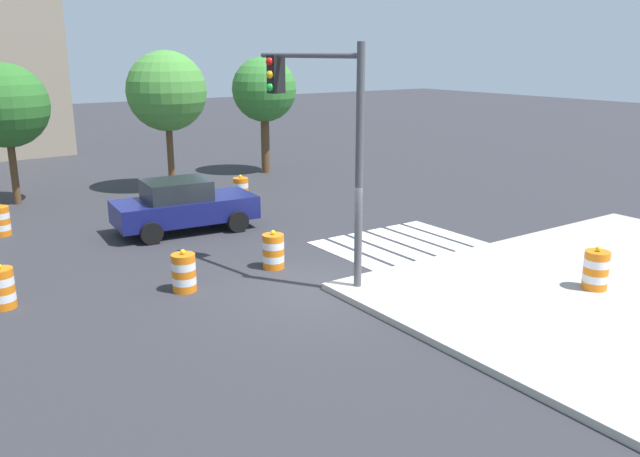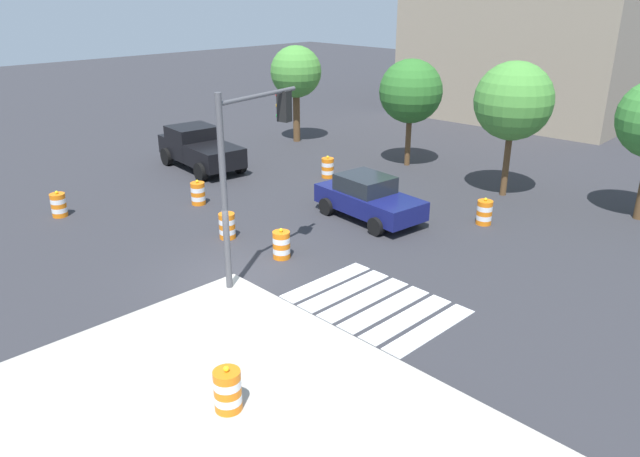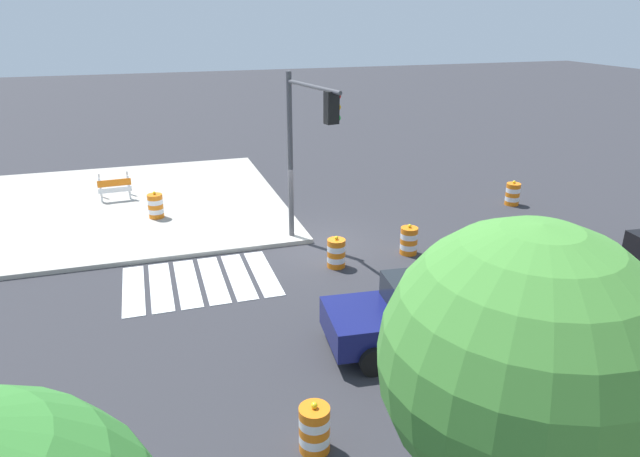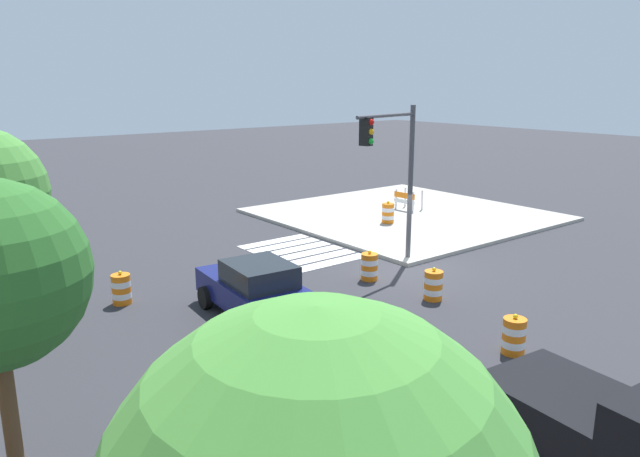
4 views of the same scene
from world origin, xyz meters
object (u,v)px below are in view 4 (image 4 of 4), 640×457
(traffic_barrel_on_sidewalk, at_px, (388,213))
(sports_car, at_px, (256,289))
(traffic_light_pole, at_px, (394,158))
(traffic_barrel_crosswalk_end, at_px, (514,336))
(traffic_barrel_median_far, at_px, (121,289))
(traffic_barrel_median_near, at_px, (273,403))
(traffic_barrel_lane_center, at_px, (369,267))
(traffic_barrel_far_curb, at_px, (433,285))
(construction_barricade, at_px, (406,199))

(traffic_barrel_on_sidewalk, bearing_deg, sports_car, 117.81)
(traffic_light_pole, bearing_deg, traffic_barrel_on_sidewalk, -43.46)
(traffic_barrel_crosswalk_end, distance_m, traffic_barrel_median_far, 11.12)
(traffic_barrel_median_near, bearing_deg, traffic_barrel_lane_center, -54.42)
(sports_car, distance_m, traffic_barrel_on_sidewalk, 11.94)
(traffic_barrel_crosswalk_end, bearing_deg, traffic_barrel_median_near, 80.96)
(traffic_barrel_median_near, distance_m, traffic_barrel_on_sidewalk, 16.81)
(traffic_barrel_lane_center, bearing_deg, traffic_barrel_crosswalk_end, 170.61)
(sports_car, height_order, traffic_barrel_crosswalk_end, sports_car)
(traffic_barrel_on_sidewalk, height_order, traffic_light_pole, traffic_light_pole)
(traffic_barrel_crosswalk_end, bearing_deg, traffic_barrel_median_far, 34.25)
(traffic_barrel_on_sidewalk, bearing_deg, traffic_barrel_lane_center, 131.10)
(traffic_barrel_median_near, bearing_deg, traffic_barrel_far_curb, -70.52)
(traffic_barrel_median_far, height_order, traffic_barrel_on_sidewalk, traffic_barrel_on_sidewalk)
(traffic_barrel_lane_center, height_order, traffic_light_pole, traffic_light_pole)
(sports_car, relative_size, traffic_barrel_lane_center, 4.36)
(sports_car, xyz_separation_m, traffic_barrel_lane_center, (0.46, -4.70, -0.36))
(traffic_barrel_far_curb, height_order, traffic_barrel_lane_center, same)
(construction_barricade, bearing_deg, traffic_light_pole, 130.62)
(traffic_barrel_median_far, bearing_deg, traffic_barrel_far_curb, -126.05)
(traffic_barrel_far_curb, distance_m, traffic_barrel_lane_center, 2.59)
(traffic_barrel_median_far, bearing_deg, traffic_barrel_median_near, 179.53)
(traffic_barrel_median_near, height_order, traffic_barrel_lane_center, same)
(traffic_light_pole, bearing_deg, sports_car, 98.79)
(traffic_light_pole, bearing_deg, construction_barricade, -49.38)
(traffic_barrel_lane_center, bearing_deg, traffic_barrel_median_near, 125.58)
(traffic_barrel_lane_center, distance_m, construction_barricade, 10.86)
(traffic_barrel_median_near, relative_size, traffic_barrel_lane_center, 1.00)
(traffic_barrel_on_sidewalk, bearing_deg, traffic_barrel_far_curb, 143.87)
(traffic_barrel_median_near, bearing_deg, traffic_light_pole, -56.92)
(sports_car, height_order, traffic_barrel_lane_center, sports_car)
(traffic_barrel_median_near, bearing_deg, traffic_barrel_crosswalk_end, -99.04)
(traffic_barrel_median_far, bearing_deg, traffic_barrel_on_sidewalk, -80.53)
(traffic_barrel_median_far, distance_m, construction_barricade, 16.33)
(traffic_barrel_median_near, height_order, traffic_barrel_median_far, same)
(traffic_barrel_far_curb, bearing_deg, traffic_barrel_lane_center, 5.56)
(traffic_barrel_lane_center, xyz_separation_m, construction_barricade, (6.61, -8.61, 0.27))
(sports_car, distance_m, traffic_barrel_median_near, 5.51)
(traffic_barrel_median_far, relative_size, traffic_barrel_lane_center, 1.00)
(traffic_barrel_crosswalk_end, xyz_separation_m, traffic_light_pole, (6.77, -2.53, 3.46))
(construction_barricade, bearing_deg, traffic_barrel_far_curb, 137.68)
(traffic_barrel_far_curb, relative_size, traffic_barrel_on_sidewalk, 1.00)
(sports_car, xyz_separation_m, traffic_barrel_on_sidewalk, (5.57, -10.56, -0.21))
(traffic_barrel_far_curb, height_order, traffic_barrel_on_sidewalk, traffic_barrel_on_sidewalk)
(traffic_barrel_crosswalk_end, height_order, traffic_barrel_on_sidewalk, traffic_barrel_on_sidewalk)
(traffic_barrel_far_curb, height_order, traffic_light_pole, traffic_light_pole)
(traffic_barrel_median_near, distance_m, construction_barricade, 19.90)
(traffic_barrel_far_curb, bearing_deg, sports_car, 66.83)
(traffic_barrel_lane_center, bearing_deg, traffic_barrel_median_far, 68.19)
(traffic_barrel_median_far, relative_size, traffic_light_pole, 0.19)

